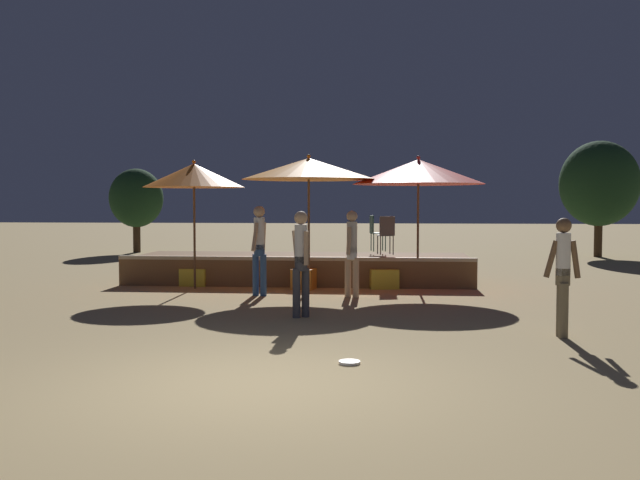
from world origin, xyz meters
The scene contains 17 objects.
ground_plane centered at (0.00, 0.00, 0.00)m, with size 120.00×120.00×0.00m, color tan.
wooden_deck centered at (-0.69, 9.96, 0.31)m, with size 8.10×2.86×0.69m.
patio_umbrella_0 centered at (-2.85, 8.14, 2.50)m, with size 2.22×2.22×2.84m.
patio_umbrella_1 centered at (-0.31, 8.13, 2.63)m, with size 2.91×2.91×2.94m.
patio_umbrella_2 centered at (2.06, 8.57, 2.58)m, with size 2.90×2.90×2.93m.
cube_seat_0 centered at (-0.44, 8.27, 0.23)m, with size 0.55×0.55×0.45m.
cube_seat_1 centered at (1.30, 8.65, 0.22)m, with size 0.72×0.72×0.43m.
cube_seat_2 centered at (-2.99, 8.79, 0.20)m, with size 0.65×0.65×0.40m.
person_0 centered at (0.68, 7.02, 0.95)m, with size 0.29×0.48×1.74m.
person_1 centered at (3.84, 3.01, 0.91)m, with size 0.51×0.29×1.68m.
person_2 centered at (-0.03, 4.41, 0.96)m, with size 0.35×0.43×1.76m.
person_3 centered at (-1.21, 7.09, 1.02)m, with size 0.30×0.54×1.83m.
bistro_chair_0 centered at (1.37, 9.41, 1.23)m, with size 0.42×0.42×0.90m.
bistro_chair_1 centered at (1.08, 10.70, 1.23)m, with size 0.42×0.42×0.90m.
frisbee_disc centered at (0.94, 1.07, 0.02)m, with size 0.26×0.26×0.03m.
background_tree_0 centered at (8.82, 18.64, 2.57)m, with size 2.72×2.72×4.08m.
background_tree_1 centered at (-8.18, 19.33, 2.08)m, with size 2.04×2.04×3.21m.
Camera 1 is at (1.36, -7.22, 1.89)m, focal length 40.00 mm.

